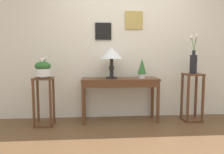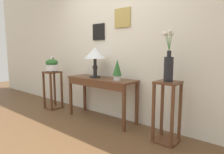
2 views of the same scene
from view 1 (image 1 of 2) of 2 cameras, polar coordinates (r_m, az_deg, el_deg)
name	(u,v)px [view 1 (image 1 of 2)]	position (r m, az deg, el deg)	size (l,w,h in m)	color
ground_plane	(139,151)	(2.83, 7.22, -18.83)	(12.00, 12.00, 0.01)	brown
back_wall_with_art	(124,43)	(4.08, 3.10, 9.07)	(9.00, 0.13, 2.80)	silver
console_table	(120,84)	(3.78, 2.14, -1.91)	(1.34, 0.43, 0.76)	#56331E
table_lamp	(112,55)	(3.75, -0.11, 5.90)	(0.39, 0.39, 0.54)	black
potted_plant_on_console	(142,68)	(3.81, 7.91, 2.46)	(0.15, 0.15, 0.35)	silver
pedestal_stand_left	(44,102)	(3.77, -17.48, -6.21)	(0.31, 0.31, 0.80)	#56331E
planter_bowl_wide_left	(43,69)	(3.70, -17.74, 2.04)	(0.26, 0.26, 0.33)	silver
pedestal_stand_right	(192,97)	(4.11, 20.35, -5.01)	(0.31, 0.31, 0.85)	#56331E
flower_vase_tall_right	(193,61)	(4.04, 20.67, 4.07)	(0.15, 0.14, 0.67)	black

